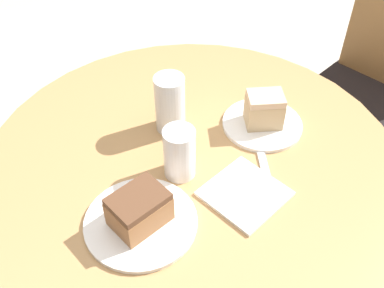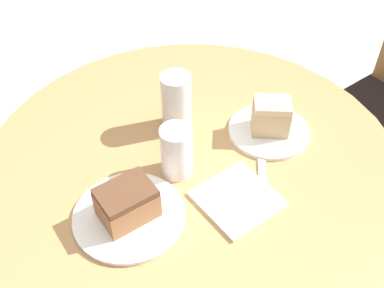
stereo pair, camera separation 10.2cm
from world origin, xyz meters
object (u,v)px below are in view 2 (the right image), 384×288
Objects in this scene: plate_near at (269,131)px; cake_slice_far at (127,203)px; glass_lemonade at (176,105)px; cake_slice_near at (271,116)px; glass_water at (176,153)px; plate_far at (129,216)px.

plate_near is 0.41m from cake_slice_far.
cake_slice_near is at bearing 55.65° from glass_lemonade.
plate_near is 0.05m from cake_slice_near.
glass_lemonade is 1.20× the size of glass_water.
glass_lemonade reaches higher than glass_water.
glass_lemonade is at bearing -124.35° from plate_near.
cake_slice_far is at bearing -45.33° from glass_lemonade.
cake_slice_near is 0.91× the size of cake_slice_far.
plate_far is (0.08, -0.40, 0.00)m from plate_near.
plate_near is 1.34× the size of glass_lemonade.
glass_water is at bearing -87.64° from plate_near.
plate_near is 0.24m from glass_lemonade.
cake_slice_far is at bearing -78.55° from plate_near.
plate_near is 1.61× the size of glass_water.
cake_slice_far is at bearing -63.92° from glass_water.
glass_lemonade is (-0.13, -0.19, 0.06)m from plate_near.
glass_water reaches higher than plate_near.
cake_slice_near reaches higher than cake_slice_far.
cake_slice_far is 0.98× the size of glass_water.
cake_slice_far is at bearing 90.00° from plate_far.
cake_slice_near is 0.26m from glass_water.
plate_far is 1.87× the size of glass_water.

